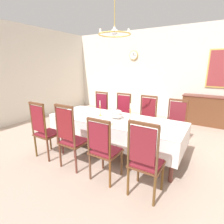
{
  "coord_description": "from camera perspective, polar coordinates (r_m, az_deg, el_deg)",
  "views": [
    {
      "loc": [
        1.75,
        -3.01,
        1.8
      ],
      "look_at": [
        0.0,
        -0.19,
        0.9
      ],
      "focal_mm": 27.67,
      "sensor_mm": 36.0,
      "label": 1
    }
  ],
  "objects": [
    {
      "name": "ground",
      "position": [
        3.93,
        1.47,
        -12.4
      ],
      "size": [
        7.23,
        6.32,
        0.04
      ],
      "primitive_type": "cube",
      "color": "#BCA18F"
    },
    {
      "name": "back_wall",
      "position": [
        6.46,
        16.4,
        12.08
      ],
      "size": [
        7.23,
        0.08,
        3.03
      ],
      "primitive_type": "cube",
      "color": "silver",
      "rests_on": "ground"
    },
    {
      "name": "left_wall",
      "position": [
        6.19,
        -29.63,
        10.63
      ],
      "size": [
        0.08,
        6.32,
        3.03
      ],
      "primitive_type": "cube",
      "color": "silver",
      "rests_on": "ground"
    },
    {
      "name": "dining_table",
      "position": [
        3.58,
        0.75,
        -3.22
      ],
      "size": [
        2.78,
        1.01,
        0.74
      ],
      "color": "brown",
      "rests_on": "ground"
    },
    {
      "name": "tablecloth",
      "position": [
        3.59,
        0.75,
        -3.85
      ],
      "size": [
        2.8,
        1.03,
        0.43
      ],
      "color": "white",
      "rests_on": "dining_table"
    },
    {
      "name": "chair_south_a",
      "position": [
        3.64,
        -21.35,
        -5.5
      ],
      "size": [
        0.44,
        0.42,
        1.14
      ],
      "color": "brown",
      "rests_on": "ground"
    },
    {
      "name": "chair_north_a",
      "position": [
        4.89,
        -4.24,
        0.43
      ],
      "size": [
        0.44,
        0.42,
        1.08
      ],
      "rotation": [
        0.0,
        0.0,
        3.14
      ],
      "color": "brown",
      "rests_on": "ground"
    },
    {
      "name": "chair_south_b",
      "position": [
        3.13,
        -13.37,
        -7.99
      ],
      "size": [
        0.44,
        0.42,
        1.18
      ],
      "color": "brown",
      "rests_on": "ground"
    },
    {
      "name": "chair_north_b",
      "position": [
        4.52,
        3.11,
        -0.7
      ],
      "size": [
        0.44,
        0.42,
        1.1
      ],
      "rotation": [
        0.0,
        0.0,
        3.14
      ],
      "color": "brown",
      "rests_on": "ground"
    },
    {
      "name": "chair_south_c",
      "position": [
        2.74,
        -2.78,
        -11.92
      ],
      "size": [
        0.44,
        0.42,
        1.06
      ],
      "color": "brown",
      "rests_on": "ground"
    },
    {
      "name": "chair_north_c",
      "position": [
        4.25,
        11.21,
        -2.02
      ],
      "size": [
        0.44,
        0.42,
        1.1
      ],
      "rotation": [
        0.0,
        0.0,
        3.14
      ],
      "color": "brown",
      "rests_on": "ground"
    },
    {
      "name": "chair_south_d",
      "position": [
        2.45,
        10.87,
        -15.09
      ],
      "size": [
        0.44,
        0.42,
        1.13
      ],
      "color": "brown",
      "rests_on": "ground"
    },
    {
      "name": "chair_north_d",
      "position": [
        4.08,
        20.17,
        -3.51
      ],
      "size": [
        0.44,
        0.42,
        1.08
      ],
      "rotation": [
        0.0,
        0.0,
        3.14
      ],
      "color": "brown",
      "rests_on": "ground"
    },
    {
      "name": "soup_tureen",
      "position": [
        3.51,
        1.4,
        -0.64
      ],
      "size": [
        0.26,
        0.26,
        0.21
      ],
      "color": "silver",
      "rests_on": "tablecloth"
    },
    {
      "name": "candlestick_west",
      "position": [
        3.71,
        -3.96,
        0.71
      ],
      "size": [
        0.07,
        0.07,
        0.33
      ],
      "color": "gold",
      "rests_on": "tablecloth"
    },
    {
      "name": "candlestick_east",
      "position": [
        3.36,
        5.99,
        -0.69
      ],
      "size": [
        0.07,
        0.07,
        0.36
      ],
      "color": "gold",
      "rests_on": "tablecloth"
    },
    {
      "name": "bowl_near_left",
      "position": [
        3.22,
        -2.04,
        -3.49
      ],
      "size": [
        0.2,
        0.2,
        0.05
      ],
      "color": "silver",
      "rests_on": "tablecloth"
    },
    {
      "name": "bowl_near_right",
      "position": [
        3.05,
        5.92,
        -4.77
      ],
      "size": [
        0.15,
        0.15,
        0.04
      ],
      "color": "silver",
      "rests_on": "tablecloth"
    },
    {
      "name": "spoon_primary",
      "position": [
        3.18,
        0.08,
        -4.12
      ],
      "size": [
        0.05,
        0.18,
        0.01
      ],
      "rotation": [
        0.0,
        0.0,
        0.2
      ],
      "color": "gold",
      "rests_on": "tablecloth"
    },
    {
      "name": "spoon_secondary",
      "position": [
        3.03,
        7.96,
        -5.25
      ],
      "size": [
        0.04,
        0.18,
        0.01
      ],
      "rotation": [
        0.0,
        0.0,
        -0.09
      ],
      "color": "gold",
      "rests_on": "tablecloth"
    },
    {
      "name": "sideboard",
      "position": [
        6.05,
        28.82,
        0.42
      ],
      "size": [
        1.44,
        0.48,
        0.9
      ],
      "rotation": [
        0.0,
        0.0,
        3.14
      ],
      "color": "brown",
      "rests_on": "ground"
    },
    {
      "name": "mounted_clock",
      "position": [
        6.78,
        7.17,
        18.11
      ],
      "size": [
        0.33,
        0.06,
        0.33
      ],
      "color": "#D1B251"
    },
    {
      "name": "framed_painting",
      "position": [
        6.15,
        32.62,
        11.99
      ],
      "size": [
        0.78,
        0.05,
        1.12
      ],
      "color": "#D1B251"
    },
    {
      "name": "chandelier",
      "position": [
        3.44,
        0.86,
        24.47
      ],
      "size": [
        0.61,
        0.59,
        0.66
      ],
      "color": "gold"
    }
  ]
}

